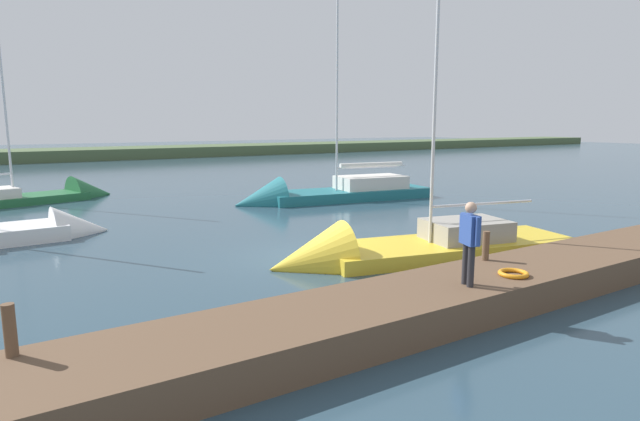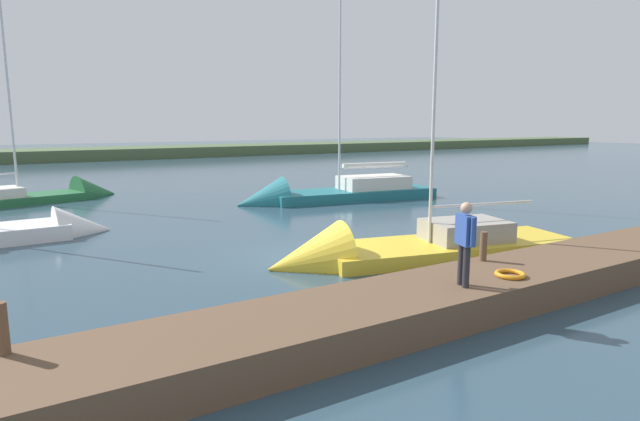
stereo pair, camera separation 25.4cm
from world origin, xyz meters
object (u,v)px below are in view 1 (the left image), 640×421
object	(u,v)px
mooring_post_near	(486,246)
person_on_dock	(470,237)
mooring_post_far	(10,330)
sailboat_near_dock	(38,199)
sailboat_inner_slip	(392,256)
sailboat_far_left	(5,238)
life_ring_buoy	(513,273)
sailboat_outer_mooring	(319,198)

from	to	relation	value
mooring_post_near	person_on_dock	distance (m)	2.36
mooring_post_far	person_on_dock	xyz separation A→B (m)	(-8.14, 1.18, 0.62)
sailboat_near_dock	sailboat_inner_slip	size ratio (longest dim) A/B	1.00
mooring_post_near	sailboat_far_left	distance (m)	15.70
life_ring_buoy	sailboat_inner_slip	distance (m)	4.59
mooring_post_near	sailboat_far_left	xyz separation A→B (m)	(9.90, -12.15, -0.93)
sailboat_inner_slip	person_on_dock	world-z (taller)	sailboat_inner_slip
mooring_post_far	sailboat_far_left	distance (m)	12.19
sailboat_far_left	sailboat_inner_slip	distance (m)	13.15
mooring_post_near	sailboat_inner_slip	world-z (taller)	sailboat_inner_slip
mooring_post_far	sailboat_far_left	xyz separation A→B (m)	(-0.17, -12.15, -0.96)
mooring_post_far	life_ring_buoy	size ratio (longest dim) A/B	1.20
life_ring_buoy	sailboat_outer_mooring	xyz separation A→B (m)	(-4.82, -15.72, -0.59)
mooring_post_near	person_on_dock	bearing A→B (deg)	31.41
life_ring_buoy	person_on_dock	world-z (taller)	person_on_dock
sailboat_outer_mooring	person_on_dock	distance (m)	16.92
mooring_post_far	sailboat_near_dock	xyz separation A→B (m)	(-1.92, -22.04, -0.97)
sailboat_near_dock	sailboat_far_left	bearing A→B (deg)	-114.47
mooring_post_near	sailboat_near_dock	distance (m)	23.52
mooring_post_far	sailboat_outer_mooring	world-z (taller)	sailboat_outer_mooring
mooring_post_near	person_on_dock	world-z (taller)	person_on_dock
mooring_post_near	life_ring_buoy	distance (m)	1.39
sailboat_near_dock	person_on_dock	world-z (taller)	sailboat_near_dock
sailboat_far_left	sailboat_near_dock	world-z (taller)	sailboat_near_dock
sailboat_outer_mooring	sailboat_far_left	distance (m)	14.38
mooring_post_near	life_ring_buoy	xyz separation A→B (m)	(0.54, 1.24, -0.31)
mooring_post_near	life_ring_buoy	bearing A→B (deg)	66.55
life_ring_buoy	sailboat_far_left	distance (m)	16.35
sailboat_inner_slip	person_on_dock	distance (m)	5.06
sailboat_far_left	mooring_post_far	bearing A→B (deg)	-93.63
life_ring_buoy	sailboat_near_dock	bearing A→B (deg)	-71.88
sailboat_inner_slip	sailboat_far_left	bearing A→B (deg)	-29.79
mooring_post_far	sailboat_outer_mooring	size ratio (longest dim) A/B	0.06
life_ring_buoy	sailboat_near_dock	size ratio (longest dim) A/B	0.06
sailboat_far_left	life_ring_buoy	bearing A→B (deg)	-57.85
person_on_dock	sailboat_outer_mooring	bearing A→B (deg)	86.02
sailboat_inner_slip	mooring_post_far	bearing A→B (deg)	30.95
mooring_post_far	mooring_post_near	bearing A→B (deg)	180.00
mooring_post_far	life_ring_buoy	xyz separation A→B (m)	(-9.54, 1.24, -0.35)
sailboat_outer_mooring	sailboat_inner_slip	size ratio (longest dim) A/B	1.14
life_ring_buoy	sailboat_far_left	xyz separation A→B (m)	(9.36, -13.39, -0.62)
sailboat_near_dock	sailboat_outer_mooring	bearing A→B (deg)	-45.76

